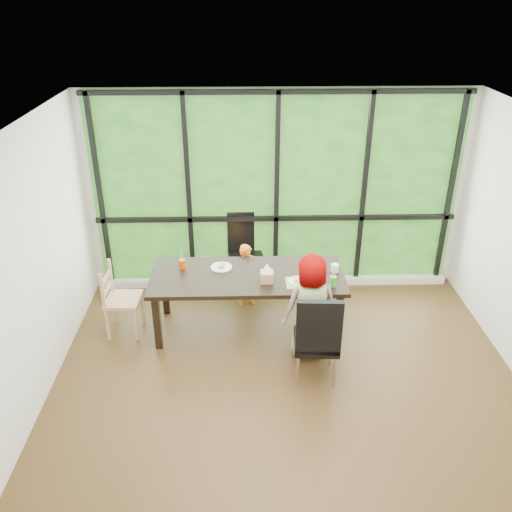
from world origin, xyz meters
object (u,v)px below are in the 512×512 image
object	(u,v)px
white_mug	(335,268)
dining_table	(248,302)
orange_cup	(182,264)
child_older	(309,307)
chair_interior_leather	(316,336)
plate_far	(221,267)
chair_window_leather	(246,254)
chair_end_beech	(123,300)
child_toddler	(247,275)
tissue_box	(267,277)
plate_near	(299,281)
green_cup	(333,281)

from	to	relation	value
white_mug	dining_table	bearing A→B (deg)	-177.20
orange_cup	white_mug	size ratio (longest dim) A/B	1.22
white_mug	child_older	bearing A→B (deg)	-122.39
orange_cup	chair_interior_leather	bearing A→B (deg)	-36.99
chair_interior_leather	plate_far	world-z (taller)	chair_interior_leather
dining_table	chair_window_leather	distance (m)	0.97
chair_window_leather	chair_end_beech	distance (m)	1.78
child_toddler	child_older	xyz separation A→B (m)	(0.67, -1.10, 0.20)
chair_interior_leather	chair_end_beech	xyz separation A→B (m)	(-2.19, 0.91, -0.09)
dining_table	plate_far	world-z (taller)	plate_far
child_older	white_mug	distance (m)	0.71
chair_end_beech	orange_cup	world-z (taller)	chair_end_beech
chair_window_leather	tissue_box	size ratio (longest dim) A/B	7.33
chair_interior_leather	tissue_box	size ratio (longest dim) A/B	7.33
white_mug	child_toddler	bearing A→B (deg)	153.68
dining_table	tissue_box	world-z (taller)	tissue_box
plate_near	orange_cup	distance (m)	1.42
chair_end_beech	child_toddler	size ratio (longest dim) A/B	1.05
chair_end_beech	plate_far	bearing A→B (deg)	-77.00
chair_window_leather	child_toddler	bearing A→B (deg)	-97.27
plate_near	chair_end_beech	bearing A→B (deg)	175.82
chair_interior_leather	plate_near	distance (m)	0.80
dining_table	white_mug	distance (m)	1.13
green_cup	plate_near	bearing A→B (deg)	164.49
child_toddler	green_cup	distance (m)	1.34
child_older	plate_far	distance (m)	1.22
plate_far	child_toddler	bearing A→B (deg)	51.23
white_mug	tissue_box	size ratio (longest dim) A/B	0.65
child_toddler	plate_far	bearing A→B (deg)	-150.52
chair_window_leather	plate_near	world-z (taller)	chair_window_leather
dining_table	chair_end_beech	xyz separation A→B (m)	(-1.48, -0.03, 0.08)
plate_far	chair_interior_leather	bearing A→B (deg)	-47.74
chair_window_leather	child_toddler	xyz separation A→B (m)	(0.00, -0.39, -0.11)
white_mug	chair_interior_leather	bearing A→B (deg)	-108.65
child_older	green_cup	world-z (taller)	child_older
orange_cup	white_mug	xyz separation A→B (m)	(1.82, -0.13, -0.01)
tissue_box	white_mug	bearing A→B (deg)	14.59
chair_window_leather	green_cup	xyz separation A→B (m)	(0.97, -1.24, 0.27)
orange_cup	white_mug	bearing A→B (deg)	-4.05
plate_far	child_older	bearing A→B (deg)	-35.74
white_mug	chair_end_beech	bearing A→B (deg)	-178.14
white_mug	tissue_box	xyz separation A→B (m)	(-0.82, -0.21, 0.02)
orange_cup	green_cup	xyz separation A→B (m)	(1.75, -0.47, 0.00)
plate_far	chair_end_beech	bearing A→B (deg)	-169.80
orange_cup	green_cup	distance (m)	1.81
child_older	tissue_box	world-z (taller)	child_older
chair_end_beech	plate_far	world-z (taller)	chair_end_beech
chair_window_leather	chair_end_beech	size ratio (longest dim) A/B	1.20
chair_interior_leather	green_cup	size ratio (longest dim) A/B	8.59
chair_interior_leather	green_cup	xyz separation A→B (m)	(0.26, 0.65, 0.27)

